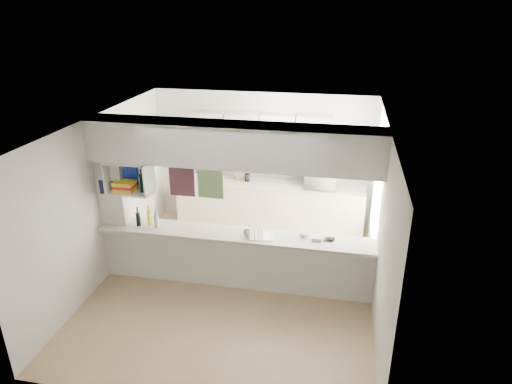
% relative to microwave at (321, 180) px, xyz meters
% --- Properties ---
extents(floor, '(4.80, 4.80, 0.00)m').
position_rel_microwave_xyz_m(floor, '(-1.16, -2.07, -1.08)').
color(floor, tan).
rests_on(floor, ground).
extents(ceiling, '(4.80, 4.80, 0.00)m').
position_rel_microwave_xyz_m(ceiling, '(-1.16, -2.07, 1.52)').
color(ceiling, white).
rests_on(ceiling, wall_back).
extents(wall_back, '(4.20, 0.00, 4.20)m').
position_rel_microwave_xyz_m(wall_back, '(-1.16, 0.33, 0.22)').
color(wall_back, silver).
rests_on(wall_back, floor).
extents(wall_left, '(0.00, 4.80, 4.80)m').
position_rel_microwave_xyz_m(wall_left, '(-3.26, -2.07, 0.22)').
color(wall_left, silver).
rests_on(wall_left, floor).
extents(wall_right, '(0.00, 4.80, 4.80)m').
position_rel_microwave_xyz_m(wall_right, '(0.94, -2.07, 0.22)').
color(wall_right, silver).
rests_on(wall_right, floor).
extents(servery_partition, '(4.20, 0.50, 2.60)m').
position_rel_microwave_xyz_m(servery_partition, '(-1.33, -2.07, 0.58)').
color(servery_partition, silver).
rests_on(servery_partition, floor).
extents(cubby_shelf, '(0.65, 0.35, 0.50)m').
position_rel_microwave_xyz_m(cubby_shelf, '(-2.73, -2.13, 0.63)').
color(cubby_shelf, white).
rests_on(cubby_shelf, bulkhead).
extents(kitchen_run, '(3.60, 0.63, 2.24)m').
position_rel_microwave_xyz_m(kitchen_run, '(-1.00, 0.07, -0.26)').
color(kitchen_run, beige).
rests_on(kitchen_run, floor).
extents(microwave, '(0.59, 0.41, 0.32)m').
position_rel_microwave_xyz_m(microwave, '(0.00, 0.00, 0.00)').
color(microwave, white).
rests_on(microwave, bench_top).
extents(bowl, '(0.23, 0.23, 0.06)m').
position_rel_microwave_xyz_m(bowl, '(0.02, 0.04, 0.19)').
color(bowl, '#0D2298').
rests_on(bowl, microwave).
extents(dish_rack, '(0.41, 0.34, 0.20)m').
position_rel_microwave_xyz_m(dish_rack, '(-0.74, -2.09, -0.08)').
color(dish_rack, silver).
rests_on(dish_rack, breakfast_bar).
extents(cup, '(0.13, 0.13, 0.09)m').
position_rel_microwave_xyz_m(cup, '(-0.94, -2.12, -0.10)').
color(cup, white).
rests_on(cup, dish_rack).
extents(wine_bottles, '(0.37, 0.15, 0.34)m').
position_rel_microwave_xyz_m(wine_bottles, '(-2.51, -2.08, -0.04)').
color(wine_bottles, black).
rests_on(wine_bottles, breakfast_bar).
extents(plastic_tubs, '(0.52, 0.22, 0.07)m').
position_rel_microwave_xyz_m(plastic_tubs, '(0.06, -1.99, -0.13)').
color(plastic_tubs, silver).
rests_on(plastic_tubs, breakfast_bar).
extents(utensil_jar, '(0.10, 0.10, 0.14)m').
position_rel_microwave_xyz_m(utensil_jar, '(-1.41, 0.08, -0.09)').
color(utensil_jar, black).
rests_on(utensil_jar, bench_top).
extents(knife_block, '(0.12, 0.10, 0.21)m').
position_rel_microwave_xyz_m(knife_block, '(-1.59, 0.11, -0.06)').
color(knife_block, brown).
rests_on(knife_block, bench_top).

